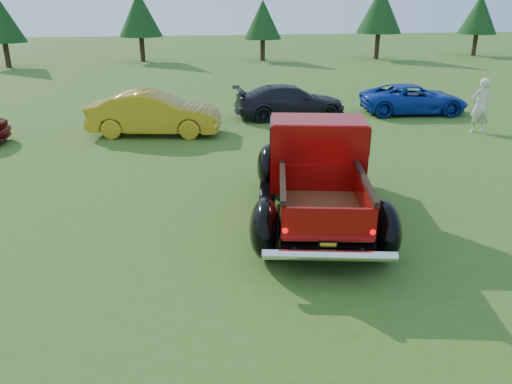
% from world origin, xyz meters
% --- Properties ---
extents(ground, '(120.00, 120.00, 0.00)m').
position_xyz_m(ground, '(0.00, 0.00, 0.00)').
color(ground, '#395919').
rests_on(ground, ground).
extents(tree_west, '(2.94, 2.94, 4.60)m').
position_xyz_m(tree_west, '(-12.00, 29.00, 3.11)').
color(tree_west, '#332114').
rests_on(tree_west, ground).
extents(tree_mid_left, '(3.20, 3.20, 5.00)m').
position_xyz_m(tree_mid_left, '(-3.00, 31.00, 3.38)').
color(tree_mid_left, '#332114').
rests_on(tree_mid_left, ground).
extents(tree_mid_right, '(2.82, 2.82, 4.40)m').
position_xyz_m(tree_mid_right, '(6.00, 30.00, 2.97)').
color(tree_mid_right, '#332114').
rests_on(tree_mid_right, ground).
extents(tree_east, '(3.46, 3.46, 5.40)m').
position_xyz_m(tree_east, '(15.00, 29.50, 3.66)').
color(tree_east, '#332114').
rests_on(tree_east, ground).
extents(tree_far_east, '(3.07, 3.07, 4.80)m').
position_xyz_m(tree_far_east, '(24.00, 30.50, 3.25)').
color(tree_far_east, '#332114').
rests_on(tree_far_east, ground).
extents(pickup_truck, '(3.55, 5.83, 2.05)m').
position_xyz_m(pickup_truck, '(1.69, 1.19, 0.97)').
color(pickup_truck, black).
rests_on(pickup_truck, ground).
extents(show_car_yellow, '(4.65, 2.40, 1.46)m').
position_xyz_m(show_car_yellow, '(-1.82, 8.57, 0.73)').
color(show_car_yellow, '#BC8C19').
rests_on(show_car_yellow, ground).
extents(show_car_grey, '(4.39, 1.87, 1.26)m').
position_xyz_m(show_car_grey, '(3.36, 10.35, 0.63)').
color(show_car_grey, black).
rests_on(show_car_grey, ground).
extents(show_car_blue, '(4.42, 2.42, 1.17)m').
position_xyz_m(show_car_blue, '(8.50, 10.23, 0.59)').
color(show_car_blue, '#0D2E98').
rests_on(show_car_blue, ground).
extents(spectator, '(0.68, 0.45, 1.87)m').
position_xyz_m(spectator, '(9.30, 6.97, 0.94)').
color(spectator, beige).
rests_on(spectator, ground).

